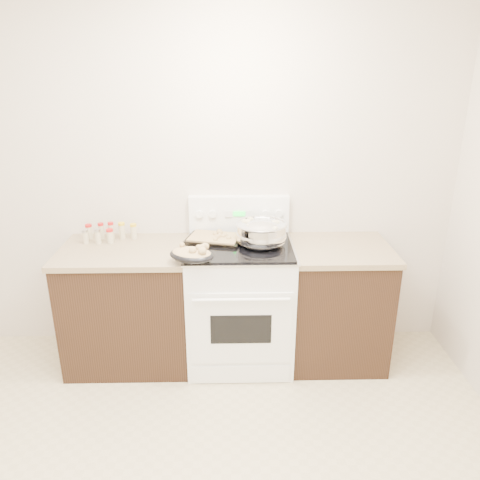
{
  "coord_description": "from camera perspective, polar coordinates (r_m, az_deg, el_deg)",
  "views": [
    {
      "loc": [
        0.28,
        -1.7,
        2.16
      ],
      "look_at": [
        0.35,
        1.37,
        1.0
      ],
      "focal_mm": 35.0,
      "sensor_mm": 36.0,
      "label": 1
    }
  ],
  "objects": [
    {
      "name": "baking_sheet",
      "position": [
        3.44,
        -3.06,
        0.26
      ],
      "size": [
        0.45,
        0.36,
        0.06
      ],
      "color": "black",
      "rests_on": "kitchen_range"
    },
    {
      "name": "counter_right",
      "position": [
        3.65,
        11.62,
        -7.51
      ],
      "size": [
        0.73,
        0.67,
        0.92
      ],
      "color": "black",
      "rests_on": "ground"
    },
    {
      "name": "spice_jars",
      "position": [
        3.62,
        -15.84,
        0.85
      ],
      "size": [
        0.39,
        0.15,
        0.13
      ],
      "color": "#BFB28C",
      "rests_on": "counter_left"
    },
    {
      "name": "blue_ladle",
      "position": [
        3.32,
        4.01,
        -0.21
      ],
      "size": [
        0.14,
        0.28,
        0.11
      ],
      "color": "#84BDC5",
      "rests_on": "kitchen_range"
    },
    {
      "name": "wooden_spoon",
      "position": [
        3.36,
        0.99,
        -0.34
      ],
      "size": [
        0.07,
        0.28,
        0.04
      ],
      "color": "tan",
      "rests_on": "kitchen_range"
    },
    {
      "name": "counter_left",
      "position": [
        3.64,
        -13.32,
        -7.72
      ],
      "size": [
        0.93,
        0.67,
        0.92
      ],
      "color": "black",
      "rests_on": "ground"
    },
    {
      "name": "roasting_pan",
      "position": [
        3.08,
        -5.84,
        -1.7
      ],
      "size": [
        0.37,
        0.32,
        0.12
      ],
      "color": "black",
      "rests_on": "kitchen_range"
    },
    {
      "name": "mixing_bowl",
      "position": [
        3.32,
        2.61,
        0.77
      ],
      "size": [
        0.46,
        0.46,
        0.22
      ],
      "color": "silver",
      "rests_on": "kitchen_range"
    },
    {
      "name": "kitchen_range",
      "position": [
        3.54,
        -0.02,
        -7.43
      ],
      "size": [
        0.78,
        0.73,
        1.22
      ],
      "color": "white",
      "rests_on": "ground"
    },
    {
      "name": "room_shell",
      "position": [
        1.78,
        -10.4,
        5.51
      ],
      "size": [
        4.1,
        3.6,
        2.75
      ],
      "color": "beige",
      "rests_on": "ground"
    }
  ]
}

